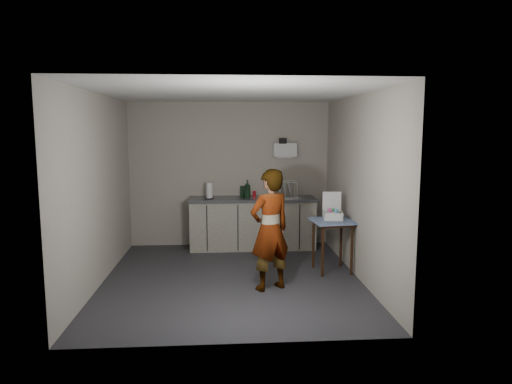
{
  "coord_description": "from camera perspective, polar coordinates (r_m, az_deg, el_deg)",
  "views": [
    {
      "loc": [
        -0.1,
        -6.27,
        2.1
      ],
      "look_at": [
        0.37,
        0.45,
        1.18
      ],
      "focal_mm": 32.0,
      "sensor_mm": 36.0,
      "label": 1
    }
  ],
  "objects": [
    {
      "name": "wall_back",
      "position": [
        8.3,
        -3.33,
        2.2
      ],
      "size": [
        3.6,
        0.02,
        2.6
      ],
      "primitive_type": "cube",
      "color": "beige",
      "rests_on": "ground"
    },
    {
      "name": "kitchen_counter",
      "position": [
        8.16,
        -0.44,
        -4.08
      ],
      "size": [
        2.24,
        0.62,
        0.91
      ],
      "color": "black",
      "rests_on": "ground"
    },
    {
      "name": "standing_man",
      "position": [
        6.0,
        1.75,
        -4.74
      ],
      "size": [
        0.7,
        0.61,
        1.61
      ],
      "primitive_type": "imported",
      "rotation": [
        0.0,
        0.0,
        3.62
      ],
      "color": "#B2A593",
      "rests_on": "ground"
    },
    {
      "name": "soda_can",
      "position": [
        8.1,
        -0.22,
        -0.28
      ],
      "size": [
        0.06,
        0.06,
        0.12
      ],
      "primitive_type": "cylinder",
      "color": "red",
      "rests_on": "kitchen_counter"
    },
    {
      "name": "wall_left",
      "position": [
        6.55,
        -18.96,
        0.3
      ],
      "size": [
        0.02,
        4.0,
        2.6
      ],
      "primitive_type": "cube",
      "color": "beige",
      "rests_on": "ground"
    },
    {
      "name": "wall_shelf",
      "position": [
        8.27,
        3.62,
        5.28
      ],
      "size": [
        0.42,
        0.18,
        0.37
      ],
      "color": "white",
      "rests_on": "ground"
    },
    {
      "name": "wall_right",
      "position": [
        6.6,
        12.64,
        0.6
      ],
      "size": [
        0.02,
        4.0,
        2.6
      ],
      "primitive_type": "cube",
      "color": "beige",
      "rests_on": "ground"
    },
    {
      "name": "ground",
      "position": [
        6.62,
        -3.01,
        -10.77
      ],
      "size": [
        4.0,
        4.0,
        0.0
      ],
      "primitive_type": "plane",
      "color": "#2A292E",
      "rests_on": "ground"
    },
    {
      "name": "bakery_box",
      "position": [
        6.92,
        9.54,
        -2.63
      ],
      "size": [
        0.31,
        0.32,
        0.39
      ],
      "rotation": [
        0.0,
        0.0,
        -0.12
      ],
      "color": "white",
      "rests_on": "side_table"
    },
    {
      "name": "ceiling",
      "position": [
        6.29,
        -3.18,
        12.25
      ],
      "size": [
        3.6,
        4.0,
        0.01
      ],
      "primitive_type": "cube",
      "color": "white",
      "rests_on": "wall_back"
    },
    {
      "name": "soap_bottle",
      "position": [
        8.03,
        -1.08,
        0.37
      ],
      "size": [
        0.14,
        0.14,
        0.32
      ],
      "primitive_type": "imported",
      "rotation": [
        0.0,
        0.0,
        0.14
      ],
      "color": "black",
      "rests_on": "kitchen_counter"
    },
    {
      "name": "side_table",
      "position": [
        6.87,
        9.55,
        -4.31
      ],
      "size": [
        0.66,
        0.66,
        0.78
      ],
      "rotation": [
        0.0,
        0.0,
        0.11
      ],
      "color": "#36170C",
      "rests_on": "ground"
    },
    {
      "name": "dark_bottle",
      "position": [
        8.04,
        -1.75,
        0.01
      ],
      "size": [
        0.06,
        0.06,
        0.22
      ],
      "primitive_type": "cylinder",
      "color": "black",
      "rests_on": "kitchen_counter"
    },
    {
      "name": "paper_towel",
      "position": [
        7.99,
        -5.86,
        0.13
      ],
      "size": [
        0.16,
        0.16,
        0.29
      ],
      "color": "black",
      "rests_on": "kitchen_counter"
    },
    {
      "name": "dish_rack",
      "position": [
        8.12,
        3.63,
        -0.21
      ],
      "size": [
        0.43,
        0.32,
        0.3
      ],
      "color": "silver",
      "rests_on": "kitchen_counter"
    }
  ]
}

